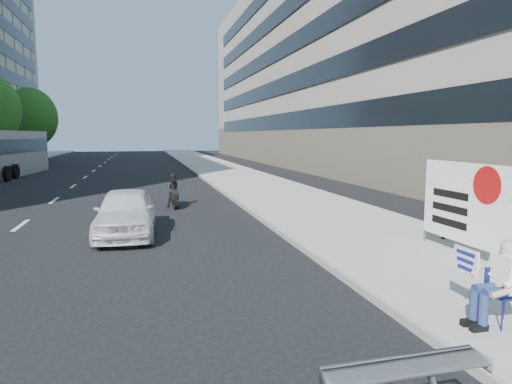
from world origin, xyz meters
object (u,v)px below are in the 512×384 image
object	(u,v)px
white_sedan_near	(126,212)
protest_banner	(465,203)
pedestrian_woman	(449,213)
seated_protester	(498,278)
motorcycle	(174,192)
bus	(5,154)

from	to	relation	value
white_sedan_near	protest_banner	bearing A→B (deg)	-29.44
pedestrian_woman	protest_banner	xyz separation A→B (m)	(-0.80, -1.59, 0.52)
seated_protester	motorcycle	distance (m)	14.12
protest_banner	pedestrian_woman	bearing A→B (deg)	63.28
seated_protester	motorcycle	xyz separation A→B (m)	(-3.82, 13.59, -0.24)
white_sedan_near	pedestrian_woman	bearing A→B (deg)	-18.39
seated_protester	pedestrian_woman	xyz separation A→B (m)	(3.02, 5.14, 0.01)
seated_protester	pedestrian_woman	bearing A→B (deg)	59.55
protest_banner	motorcycle	distance (m)	11.74
white_sedan_near	motorcycle	size ratio (longest dim) A/B	2.04
motorcycle	white_sedan_near	bearing A→B (deg)	-111.27
bus	protest_banner	bearing A→B (deg)	-52.96
white_sedan_near	motorcycle	world-z (taller)	motorcycle
motorcycle	bus	distance (m)	21.05
white_sedan_near	bus	distance (m)	24.89
protest_banner	white_sedan_near	world-z (taller)	protest_banner
seated_protester	protest_banner	size ratio (longest dim) A/B	0.43
pedestrian_woman	seated_protester	bearing A→B (deg)	73.32
motorcycle	bus	xyz separation A→B (m)	(-11.02, 17.90, 1.00)
pedestrian_woman	protest_banner	size ratio (longest dim) A/B	0.48
protest_banner	motorcycle	bearing A→B (deg)	121.05
seated_protester	white_sedan_near	xyz separation A→B (m)	(-5.60, 8.40, -0.16)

